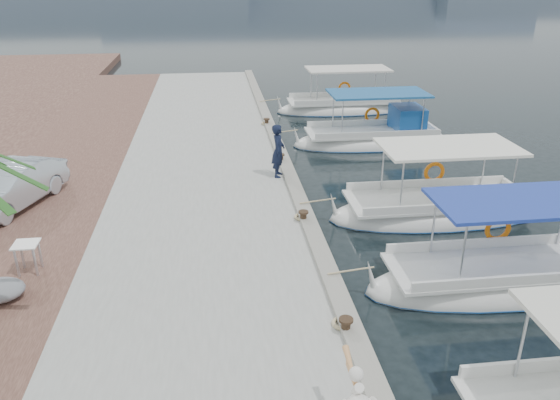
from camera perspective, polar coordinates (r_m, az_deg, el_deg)
The scene contains 12 objects.
ground at distance 14.08m, azimuth 4.82°, elevation -6.67°, with size 400.00×400.00×0.00m, color black.
concrete_quay at distance 18.23m, azimuth -7.63°, elevation 1.27°, with size 6.00×40.00×0.50m, color #9C9D97.
quay_curb at distance 18.28m, azimuth 1.07°, elevation 2.58°, with size 0.44×40.00×0.12m, color gray.
cobblestone_strip at distance 18.99m, azimuth -22.88°, elevation 0.48°, with size 4.00×40.00×0.50m, color brown.
fishing_caique_b at distance 14.08m, azimuth 22.12°, elevation -7.90°, with size 6.65×2.19×2.83m.
fishing_caique_c at distance 17.24m, azimuth 15.97°, elevation -1.24°, with size 6.62×2.41×2.83m.
fishing_caique_d at distance 23.73m, azimuth 9.76°, elevation 6.22°, with size 6.74×2.34×2.83m.
fishing_caique_e at distance 29.18m, azimuth 6.59°, elevation 9.44°, with size 7.00×2.32×2.83m.
mooring_bollards at distance 15.01m, azimuth 2.46°, elevation -1.64°, with size 0.28×20.28×0.33m.
fisherman at distance 18.11m, azimuth -0.18°, elevation 5.17°, with size 0.65×0.43×1.78m, color black.
parked_car at distance 17.61m, azimuth -26.37°, elevation 1.27°, with size 1.35×3.88×1.28m, color silver.
folding_table at distance 13.74m, azimuth -24.91°, elevation -4.92°, with size 0.55×0.55×0.73m.
Camera 1 is at (-2.67, -11.93, 7.00)m, focal length 35.00 mm.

